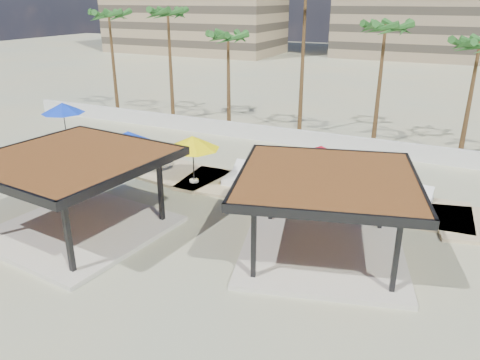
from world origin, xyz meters
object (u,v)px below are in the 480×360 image
object	(u,v)px
pavilion_central	(325,208)
lounger_b	(423,203)
lounger_a	(235,176)
umbrella_a	(63,108)
lounger_c	(373,211)
umbrella_c	(321,151)
pavilion_west	(75,187)

from	to	relation	value
pavilion_central	lounger_b	xyz separation A→B (m)	(3.45, 6.76, -1.82)
lounger_a	umbrella_a	bearing A→B (deg)	79.62
lounger_a	lounger_c	bearing A→B (deg)	-101.98
lounger_c	pavilion_central	bearing A→B (deg)	136.19
lounger_a	umbrella_c	bearing A→B (deg)	-74.59
pavilion_central	umbrella_c	world-z (taller)	pavilion_central
umbrella_c	lounger_b	bearing A→B (deg)	-7.23
lounger_b	lounger_c	distance (m)	3.05
umbrella_c	lounger_c	world-z (taller)	umbrella_c
umbrella_a	umbrella_c	xyz separation A→B (m)	(20.17, -0.45, -0.47)
pavilion_west	umbrella_a	bearing A→B (deg)	142.82
umbrella_c	lounger_b	size ratio (longest dim) A/B	1.53
lounger_a	lounger_b	world-z (taller)	lounger_a
pavilion_west	pavilion_central	bearing A→B (deg)	21.04
umbrella_c	lounger_a	xyz separation A→B (m)	(-4.73, -1.57, -1.77)
pavilion_central	umbrella_c	distance (m)	7.87
lounger_a	lounger_c	distance (m)	8.55
umbrella_a	lounger_c	world-z (taller)	umbrella_a
lounger_b	pavilion_central	bearing A→B (deg)	159.43
pavilion_west	lounger_b	xyz separation A→B (m)	(14.41, 9.71, -1.92)
umbrella_a	lounger_b	bearing A→B (deg)	-2.62
pavilion_west	umbrella_a	distance (m)	15.93
pavilion_central	lounger_c	distance (m)	5.11
pavilion_central	umbrella_a	bearing A→B (deg)	145.73
lounger_a	pavilion_central	bearing A→B (deg)	-132.66
lounger_b	umbrella_c	bearing A→B (deg)	89.25
umbrella_c	lounger_a	distance (m)	5.29
lounger_a	lounger_c	xyz separation A→B (m)	(8.44, -1.34, -0.04)
umbrella_c	lounger_b	xyz separation A→B (m)	(5.85, -0.74, -1.80)
umbrella_a	lounger_b	world-z (taller)	umbrella_a
pavilion_west	lounger_a	bearing A→B (deg)	72.67
pavilion_west	lounger_b	bearing A→B (deg)	39.94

